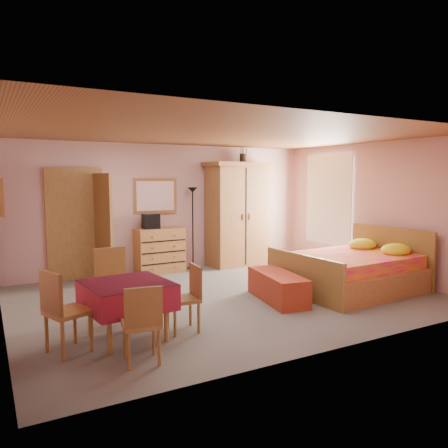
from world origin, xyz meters
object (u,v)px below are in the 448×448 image
floor_lamp (193,228)px  bed (350,261)px  chair_west (68,311)px  chest_of_drawers (160,250)px  chair_south (141,323)px  bench (277,287)px  chair_east (183,299)px  chair_north (116,285)px  dining_table (127,311)px  stereo (151,221)px  wall_mirror (155,196)px  wardrobe (238,214)px  sunflower_vase (243,150)px

floor_lamp → bed: floor_lamp is taller
bed → chair_west: bed is taller
chest_of_drawers → chair_south: chest_of_drawers is taller
chair_south → chair_west: 0.89m
bench → chair_east: 1.94m
chair_north → chair_west: chair_north is taller
bed → dining_table: size_ratio=2.36×
bed → bench: bed is taller
floor_lamp → chair_west: bearing=-132.1°
stereo → bench: (1.06, -2.84, -0.84)m
dining_table → chair_east: chair_east is taller
floor_lamp → dining_table: 4.15m
bed → chair_south: (-4.04, -1.11, -0.09)m
wall_mirror → chair_west: wall_mirror is taller
chair_north → wardrobe: bearing=-149.4°
floor_lamp → chair_east: size_ratio=2.07×
chest_of_drawers → chair_east: (-0.97, -3.40, -0.04)m
chest_of_drawers → sunflower_vase: (1.97, -0.01, 2.07)m
stereo → chair_south: bearing=-110.9°
stereo → chair_east: (-0.79, -3.39, -0.64)m
floor_lamp → bench: 2.93m
wardrobe → chair_west: (-4.13, -3.32, -0.66)m
wall_mirror → chair_east: wall_mirror is taller
chest_of_drawers → sunflower_vase: bearing=-1.0°
dining_table → floor_lamp: bearing=54.2°
sunflower_vase → wall_mirror: bearing=173.7°
bed → chair_north: bed is taller
dining_table → chair_north: size_ratio=0.97×
chest_of_drawers → bench: (0.88, -2.85, -0.24)m
sunflower_vase → chair_east: (-2.95, -3.40, -2.11)m
wall_mirror → stereo: (-0.18, -0.23, -0.49)m
sunflower_vase → chair_east: bearing=-130.9°
chair_south → dining_table: bearing=94.3°
sunflower_vase → chair_east: size_ratio=0.65×
sunflower_vase → chair_north: size_ratio=0.56×
wall_mirror → bench: wall_mirror is taller
chest_of_drawers → dining_table: 3.72m
chest_of_drawers → bed: bed is taller
chair_east → dining_table: bearing=89.0°
wardrobe → chair_west: size_ratio=2.42×
chest_of_drawers → wall_mirror: (-0.00, 0.21, 1.10)m
chair_north → chair_west: size_ratio=1.04×
wardrobe → floor_lamp: bearing=170.6°
bench → chair_east: size_ratio=1.57×
wall_mirror → chair_north: 3.36m
bench → floor_lamp: bearing=92.6°
chest_of_drawers → wardrobe: size_ratio=0.43×
chest_of_drawers → bed: (2.32, -2.94, 0.06)m
wall_mirror → chair_east: 3.91m
chest_of_drawers → sunflower_vase: 2.86m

